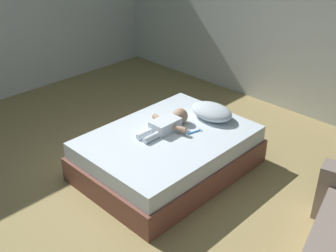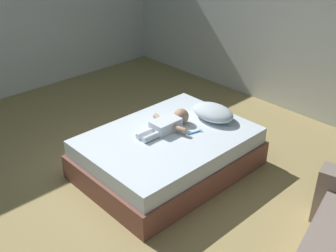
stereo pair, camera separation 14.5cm
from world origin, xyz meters
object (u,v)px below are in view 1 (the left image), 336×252
at_px(baby, 169,123).
at_px(toothbrush, 195,132).
at_px(pillow, 212,112).
at_px(bed, 168,153).

xyz_separation_m(baby, toothbrush, (0.25, 0.13, -0.06)).
distance_m(pillow, toothbrush, 0.38).
height_order(pillow, baby, baby).
bearing_deg(toothbrush, baby, -151.83).
bearing_deg(toothbrush, pillow, 102.45).
bearing_deg(baby, pillow, 71.41).
bearing_deg(bed, baby, 131.85).
relative_size(pillow, baby, 0.77).
bearing_deg(baby, toothbrush, 28.17).
xyz_separation_m(pillow, toothbrush, (0.08, -0.37, -0.07)).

